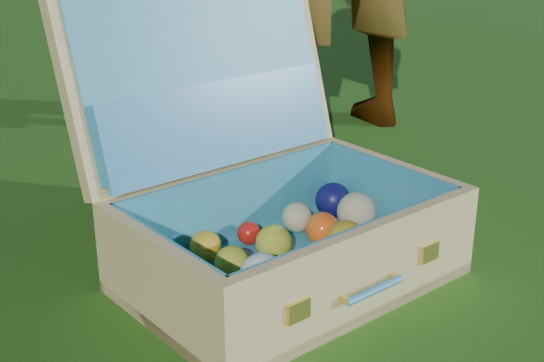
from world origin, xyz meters
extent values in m
plane|color=#215114|center=(0.00, 0.00, 0.00)|extent=(60.00, 60.00, 0.00)
sphere|color=teal|center=(-0.40, 0.10, 0.04)|extent=(0.08, 0.08, 0.08)
cube|color=#D9BE75|center=(-0.18, 0.10, 0.01)|extent=(0.71, 0.56, 0.02)
cube|color=#D9BE75|center=(-0.13, -0.09, 0.09)|extent=(0.61, 0.18, 0.19)
cube|color=#D9BE75|center=(-0.23, 0.29, 0.09)|extent=(0.61, 0.18, 0.19)
cube|color=#D9BE75|center=(-0.48, 0.02, 0.09)|extent=(0.11, 0.37, 0.19)
cube|color=#D9BE75|center=(0.11, 0.17, 0.09)|extent=(0.11, 0.37, 0.19)
cube|color=teal|center=(-0.18, 0.10, 0.03)|extent=(0.65, 0.50, 0.01)
cube|color=teal|center=(-0.14, -0.08, 0.11)|extent=(0.56, 0.15, 0.16)
cube|color=teal|center=(-0.23, 0.27, 0.11)|extent=(0.56, 0.15, 0.16)
cube|color=teal|center=(-0.46, 0.03, 0.11)|extent=(0.10, 0.36, 0.16)
cube|color=teal|center=(0.09, 0.17, 0.11)|extent=(0.10, 0.36, 0.16)
cube|color=#D9BE75|center=(-0.25, 0.37, 0.38)|extent=(0.65, 0.31, 0.41)
cube|color=teal|center=(-0.25, 0.35, 0.39)|extent=(0.59, 0.25, 0.36)
cube|color=teal|center=(-0.24, 0.31, 0.28)|extent=(0.56, 0.20, 0.17)
cube|color=#F2C659|center=(-0.29, -0.15, 0.09)|extent=(0.05, 0.02, 0.04)
cube|color=#F2C659|center=(0.03, -0.07, 0.09)|extent=(0.05, 0.02, 0.04)
cylinder|color=teal|center=(-0.13, -0.12, 0.08)|extent=(0.13, 0.05, 0.01)
cube|color=#F2C659|center=(-0.19, -0.13, 0.08)|extent=(0.02, 0.02, 0.01)
cube|color=#F2C659|center=(-0.07, -0.10, 0.08)|extent=(0.02, 0.02, 0.01)
sphere|color=gold|center=(-0.37, -0.09, 0.07)|extent=(0.07, 0.07, 0.07)
sphere|color=#0F0F4D|center=(-0.25, -0.07, 0.06)|extent=(0.06, 0.06, 0.06)
sphere|color=gold|center=(-0.14, -0.03, 0.06)|extent=(0.06, 0.06, 0.06)
sphere|color=gold|center=(-0.03, -0.01, 0.06)|extent=(0.07, 0.07, 0.07)
sphere|color=white|center=(0.08, 0.03, 0.08)|extent=(0.09, 0.09, 0.09)
sphere|color=#FF5A15|center=(-0.39, -0.01, 0.06)|extent=(0.07, 0.07, 0.07)
sphere|color=white|center=(-0.28, 0.02, 0.07)|extent=(0.09, 0.09, 0.09)
sphere|color=#FF5A15|center=(-0.18, 0.05, 0.05)|extent=(0.05, 0.05, 0.05)
sphere|color=gold|center=(-0.06, 0.08, 0.07)|extent=(0.09, 0.09, 0.09)
sphere|color=white|center=(0.06, 0.11, 0.06)|extent=(0.06, 0.06, 0.06)
sphere|color=gold|center=(-0.42, 0.09, 0.06)|extent=(0.06, 0.06, 0.06)
sphere|color=gold|center=(-0.30, 0.11, 0.06)|extent=(0.07, 0.07, 0.07)
sphere|color=gold|center=(-0.20, 0.15, 0.07)|extent=(0.07, 0.07, 0.07)
sphere|color=#FF5A15|center=(-0.07, 0.16, 0.07)|extent=(0.07, 0.07, 0.07)
sphere|color=beige|center=(0.03, 0.19, 0.07)|extent=(0.09, 0.09, 0.09)
sphere|color=red|center=(-0.44, 0.16, 0.05)|extent=(0.05, 0.05, 0.05)
sphere|color=gold|center=(-0.32, 0.20, 0.06)|extent=(0.07, 0.07, 0.07)
sphere|color=red|center=(-0.21, 0.23, 0.05)|extent=(0.05, 0.05, 0.05)
sphere|color=beige|center=(-0.09, 0.25, 0.06)|extent=(0.07, 0.07, 0.07)
sphere|color=#0F0F4D|center=(0.02, 0.28, 0.07)|extent=(0.08, 0.08, 0.08)
camera|label=1|loc=(-0.79, -1.11, 0.75)|focal=50.00mm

